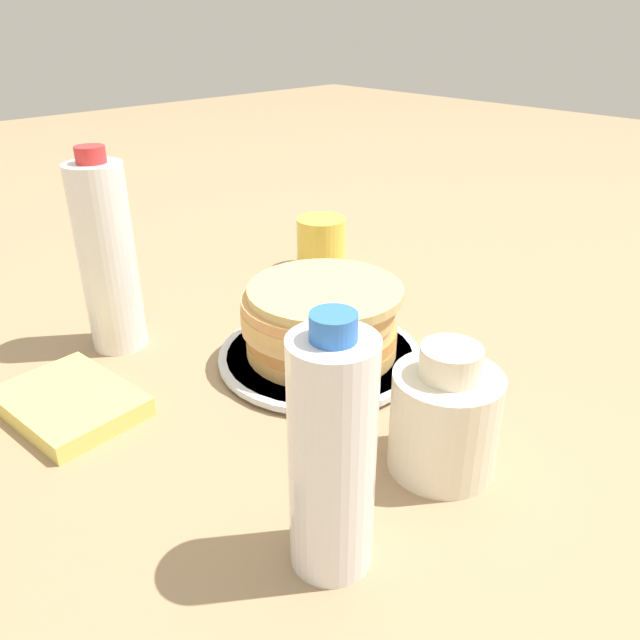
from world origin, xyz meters
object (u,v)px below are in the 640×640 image
(pancake_stack, at_px, (320,319))
(juice_glass, at_px, (321,244))
(water_bottle_mid, at_px, (332,455))
(plate, at_px, (320,356))
(cream_jug, at_px, (445,417))
(water_bottle_near, at_px, (107,258))

(pancake_stack, bearing_deg, juice_glass, -44.04)
(pancake_stack, distance_m, water_bottle_mid, 0.30)
(plate, xyz_separation_m, pancake_stack, (0.00, -0.00, 0.05))
(plate, relative_size, pancake_stack, 1.29)
(cream_jug, height_order, water_bottle_near, water_bottle_near)
(plate, distance_m, juice_glass, 0.29)
(plate, height_order, pancake_stack, pancake_stack)
(pancake_stack, distance_m, water_bottle_near, 0.26)
(cream_jug, bearing_deg, pancake_stack, -13.72)
(plate, distance_m, water_bottle_near, 0.27)
(water_bottle_near, bearing_deg, pancake_stack, -143.02)
(juice_glass, distance_m, cream_jug, 0.49)
(juice_glass, height_order, water_bottle_mid, water_bottle_mid)
(cream_jug, distance_m, water_bottle_mid, 0.15)
(pancake_stack, relative_size, water_bottle_near, 0.77)
(juice_glass, relative_size, water_bottle_near, 0.34)
(juice_glass, bearing_deg, plate, 135.89)
(water_bottle_mid, bearing_deg, juice_glass, -43.14)
(water_bottle_near, relative_size, water_bottle_mid, 1.17)
(juice_glass, bearing_deg, pancake_stack, 135.96)
(cream_jug, bearing_deg, juice_glass, -31.09)
(water_bottle_near, bearing_deg, juice_glass, -88.69)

